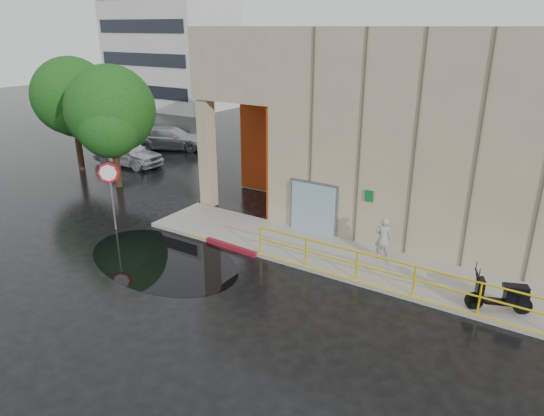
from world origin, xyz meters
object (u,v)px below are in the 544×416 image
at_px(person, 383,238).
at_px(car_a, 127,153).
at_px(red_curb, 231,247).
at_px(car_b, 123,135).
at_px(car_c, 171,138).
at_px(tree_near, 110,114).
at_px(tree_far, 73,100).
at_px(stop_sign, 110,182).
at_px(scooter, 502,286).

distance_m(person, car_a, 18.27).
bearing_deg(red_curb, car_b, 150.06).
xyz_separation_m(car_c, tree_near, (3.64, -7.84, 3.12)).
height_order(car_a, car_c, car_a).
xyz_separation_m(red_curb, car_c, (-13.23, 10.70, 0.67)).
bearing_deg(tree_far, stop_sign, -30.04).
distance_m(red_curb, car_a, 14.02).
height_order(stop_sign, red_curb, stop_sign).
distance_m(stop_sign, red_curb, 5.75).
bearing_deg(car_c, scooter, -140.56).
distance_m(tree_near, tree_far, 4.62).
bearing_deg(scooter, car_b, 139.65).
relative_size(red_curb, car_a, 0.52).
bearing_deg(tree_near, car_b, 136.94).
bearing_deg(red_curb, tree_near, 163.39).
height_order(car_c, tree_far, tree_far).
xyz_separation_m(car_a, car_c, (-0.68, 4.49, -0.03)).
height_order(red_curb, tree_near, tree_near).
relative_size(car_c, tree_near, 0.83).
xyz_separation_m(car_b, tree_near, (7.43, -6.94, 3.19)).
xyz_separation_m(scooter, tree_near, (-18.94, 2.29, 2.90)).
height_order(scooter, tree_far, tree_far).
bearing_deg(scooter, person, 139.34).
distance_m(scooter, stop_sign, 14.77).
relative_size(scooter, car_b, 0.45).
height_order(car_a, car_b, car_a).
bearing_deg(person, car_a, -29.74).
xyz_separation_m(stop_sign, car_a, (-7.26, 7.27, -1.30)).
distance_m(red_curb, car_c, 17.03).
relative_size(car_a, car_b, 1.10).
bearing_deg(tree_near, tree_far, 165.42).
bearing_deg(tree_near, car_a, 131.42).
bearing_deg(car_b, car_c, -59.61).
xyz_separation_m(scooter, car_a, (-21.90, 5.64, -0.19)).
bearing_deg(tree_far, tree_near, -14.58).
distance_m(stop_sign, car_b, 16.04).
height_order(scooter, car_a, scooter).
height_order(red_curb, tree_far, tree_far).
bearing_deg(red_curb, stop_sign, -168.75).
distance_m(stop_sign, tree_near, 6.09).
xyz_separation_m(scooter, car_c, (-22.58, 10.13, -0.22)).
distance_m(red_curb, car_b, 19.65).
xyz_separation_m(stop_sign, tree_near, (-4.30, 3.91, 1.79)).
bearing_deg(red_curb, scooter, 3.50).
relative_size(stop_sign, tree_near, 0.46).
bearing_deg(scooter, car_a, 144.49).
relative_size(stop_sign, car_a, 0.63).
relative_size(car_b, car_c, 0.80).
relative_size(car_a, tree_near, 0.73).
bearing_deg(tree_near, scooter, -6.89).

